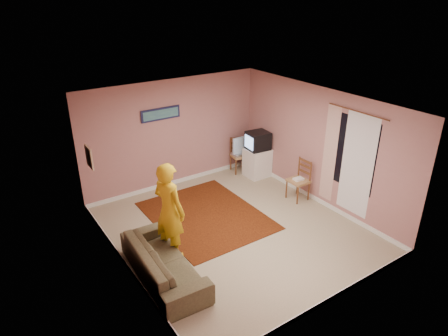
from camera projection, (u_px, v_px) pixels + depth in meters
ground at (234, 229)px, 8.06m from camera, size 5.00×5.00×0.00m
wall_back at (173, 134)px, 9.40m from camera, size 4.50×0.02×2.60m
wall_front at (337, 233)px, 5.63m from camera, size 4.50×0.02×2.60m
wall_left at (120, 204)px, 6.37m from camera, size 0.02×5.00×2.60m
wall_right at (319, 147)px, 8.66m from camera, size 0.02×5.00×2.60m
ceiling at (235, 104)px, 6.98m from camera, size 4.50×5.00×0.02m
baseboard_back at (176, 182)px, 9.92m from camera, size 4.50×0.02×0.10m
baseboard_front at (327, 301)px, 6.16m from camera, size 4.50×0.02×0.10m
baseboard_left at (128, 267)px, 6.90m from camera, size 0.02×5.00×0.10m
baseboard_right at (313, 197)px, 9.18m from camera, size 0.02×5.00×0.10m
window at (353, 153)px, 7.92m from camera, size 0.01×1.10×1.50m
curtain_sheer at (357, 165)px, 7.88m from camera, size 0.01×0.75×2.10m
curtain_floral at (330, 154)px, 8.40m from camera, size 0.01×0.35×2.10m
curtain_rod at (357, 111)px, 7.54m from camera, size 0.02×1.40×0.02m
picture_back at (161, 114)px, 9.00m from camera, size 0.95×0.04×0.28m
picture_left at (89, 157)px, 7.49m from camera, size 0.04×0.38×0.42m
area_rug at (206, 215)px, 8.54m from camera, size 2.15×2.68×0.01m
tv_cabinet at (257, 162)px, 10.20m from camera, size 0.58×0.53×0.74m
crt_tv at (258, 141)px, 9.95m from camera, size 0.57×0.52×0.45m
chair_a at (240, 152)px, 10.37m from camera, size 0.48×0.47×0.50m
dvd_player at (240, 154)px, 10.39m from camera, size 0.39×0.28×0.07m
blue_throw at (240, 145)px, 10.29m from camera, size 0.41×0.05×0.43m
chair_b at (299, 176)px, 8.99m from camera, size 0.41×0.43×0.51m
game_console at (298, 179)px, 9.02m from camera, size 0.23×0.18×0.04m
sofa at (164, 262)px, 6.63m from camera, size 0.91×2.10×0.60m
person at (169, 211)px, 6.96m from camera, size 0.62×0.76×1.82m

